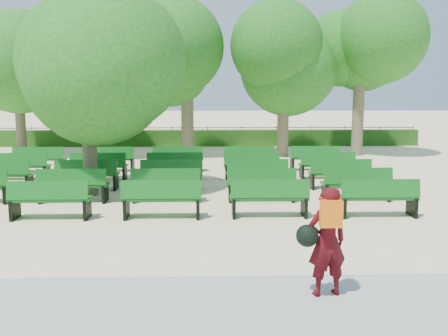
% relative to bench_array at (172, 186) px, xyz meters
% --- Properties ---
extents(ground, '(120.00, 120.00, 0.00)m').
position_rel_bench_array_xyz_m(ground, '(0.09, -1.61, -0.10)').
color(ground, beige).
extents(paving, '(30.00, 2.20, 0.06)m').
position_rel_bench_array_xyz_m(paving, '(0.09, -9.01, -0.07)').
color(paving, '#A6A6A2').
rests_on(paving, ground).
extents(curb, '(30.00, 0.12, 0.10)m').
position_rel_bench_array_xyz_m(curb, '(0.09, -7.86, -0.05)').
color(curb, silver).
rests_on(curb, ground).
extents(hedge, '(26.00, 0.70, 0.90)m').
position_rel_bench_array_xyz_m(hedge, '(0.09, 12.39, 0.35)').
color(hedge, '#204C13').
rests_on(hedge, ground).
extents(fence, '(26.00, 0.10, 1.02)m').
position_rel_bench_array_xyz_m(fence, '(0.09, 12.79, -0.10)').
color(fence, black).
rests_on(fence, ground).
extents(tree_line, '(21.80, 6.80, 7.04)m').
position_rel_bench_array_xyz_m(tree_line, '(0.09, 8.39, -0.10)').
color(tree_line, '#26731E').
rests_on(tree_line, ground).
extents(bench_array, '(2.01, 0.75, 1.24)m').
position_rel_bench_array_xyz_m(bench_array, '(0.00, 0.00, 0.00)').
color(bench_array, '#106018').
rests_on(bench_array, ground).
extents(tree_among, '(4.25, 4.25, 5.92)m').
position_rel_bench_array_xyz_m(tree_among, '(-2.40, -0.85, 3.89)').
color(tree_among, brown).
rests_on(tree_among, ground).
extents(person, '(0.84, 0.54, 1.70)m').
position_rel_bench_array_xyz_m(person, '(2.99, -8.64, 0.84)').
color(person, '#3F090D').
rests_on(person, ground).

